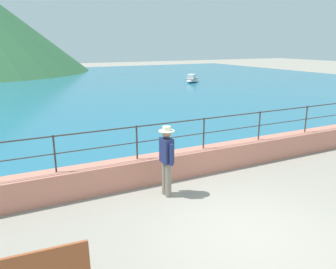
{
  "coord_description": "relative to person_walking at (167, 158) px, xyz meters",
  "views": [
    {
      "loc": [
        -4.08,
        -4.61,
        3.63
      ],
      "look_at": [
        0.13,
        3.7,
        1.1
      ],
      "focal_mm": 36.07,
      "sensor_mm": 36.0,
      "label": 1
    }
  ],
  "objects": [
    {
      "name": "boat_1",
      "position": [
        13.06,
        20.65,
        -0.65
      ],
      "size": [
        2.32,
        2.2,
        0.76
      ],
      "color": "white",
      "rests_on": "lake_water"
    },
    {
      "name": "promenade_wall",
      "position": [
        0.65,
        0.97,
        -0.63
      ],
      "size": [
        20.0,
        0.56,
        0.7
      ],
      "primitive_type": "cube",
      "color": "tan",
      "rests_on": "ground"
    },
    {
      "name": "railing",
      "position": [
        0.65,
        0.97,
        0.35
      ],
      "size": [
        18.44,
        0.04,
        0.9
      ],
      "color": "#383330",
      "rests_on": "promenade_wall"
    },
    {
      "name": "lake_water",
      "position": [
        0.65,
        23.61,
        -0.95
      ],
      "size": [
        64.0,
        44.32,
        0.06
      ],
      "primitive_type": "cube",
      "color": "#236B89",
      "rests_on": "ground"
    },
    {
      "name": "ground_plane",
      "position": [
        0.65,
        -2.23,
        -0.98
      ],
      "size": [
        120.0,
        120.0,
        0.0
      ],
      "primitive_type": "plane",
      "color": "gray"
    },
    {
      "name": "person_walking",
      "position": [
        0.0,
        0.0,
        0.0
      ],
      "size": [
        0.38,
        0.57,
        1.75
      ],
      "color": "slate",
      "rests_on": "ground"
    }
  ]
}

